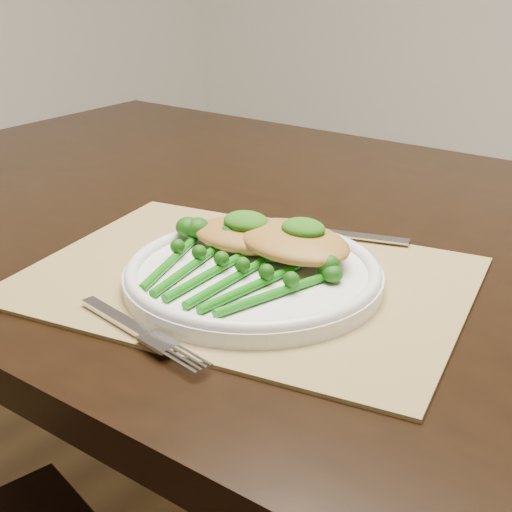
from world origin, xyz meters
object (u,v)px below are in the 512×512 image
Objects in this scene: dinner_plate at (253,274)px; placemat at (246,279)px; chicken_fillet_left at (253,235)px; dining_table at (320,464)px; broccolini_bundle at (220,277)px.

placemat is at bearing 153.84° from dinner_plate.
chicken_fillet_left is at bearing 107.26° from placemat.
dining_table is 0.46m from broccolini_bundle.
chicken_fillet_left is 0.10m from broccolini_bundle.
dining_table is at bearing 92.09° from broccolini_bundle.
broccolini_bundle reaches higher than dining_table.
broccolini_bundle is (0.03, -0.09, -0.01)m from chicken_fillet_left.
broccolini_bundle is (0.01, -0.05, 0.02)m from placemat.
broccolini_bundle is at bearing -95.67° from placemat.
dinner_plate is at bearing -40.02° from placemat.
dining_table is 12.04× the size of chicken_fillet_left.
dining_table is at bearing 100.14° from dinner_plate.
placemat is (0.02, -0.19, 0.37)m from dining_table.
chicken_fillet_left is at bearing 105.51° from broccolini_bundle.
placemat is 3.33× the size of chicken_fillet_left.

